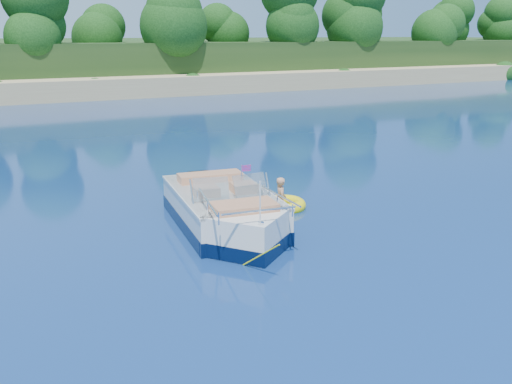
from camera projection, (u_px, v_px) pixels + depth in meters
ground at (429, 265)px, 12.12m from camera, size 160.00×160.00×0.00m
shoreline at (42, 67)px, 66.67m from camera, size 170.00×59.00×6.00m
treeline at (72, 23)px, 45.90m from camera, size 150.00×7.12×8.19m
motorboat at (227, 214)px, 14.17m from camera, size 2.70×6.22×2.07m
tow_tube at (283, 205)px, 16.04m from camera, size 1.42×1.42×0.34m
boy at (280, 208)px, 16.05m from camera, size 0.49×0.78×1.43m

